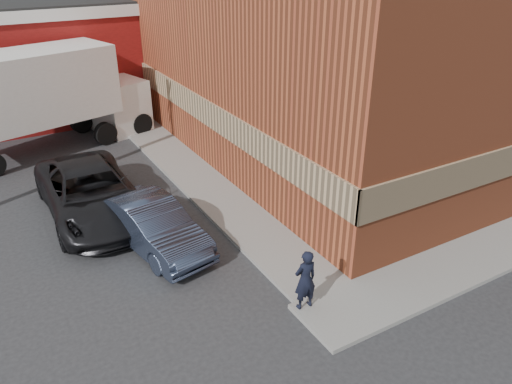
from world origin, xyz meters
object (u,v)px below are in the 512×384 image
brick_building (352,31)px  sedan (154,225)px  box_truck (51,92)px  man (305,280)px  suv_a (91,193)px

brick_building → sedan: bearing=-156.6°
sedan → brick_building: bearing=12.6°
sedan → box_truck: bearing=84.2°
man → box_truck: size_ratio=0.18×
brick_building → sedan: brick_building is taller
man → sedan: bearing=-61.6°
brick_building → man: bearing=-133.2°
brick_building → box_truck: 12.92m
brick_building → man: 13.24m
man → sedan: size_ratio=0.37×
sedan → suv_a: suv_a is taller
man → box_truck: (-3.00, 14.26, 1.53)m
brick_building → suv_a: bearing=-171.1°
brick_building → box_truck: brick_building is taller
brick_building → suv_a: (-11.96, -1.87, -3.85)m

